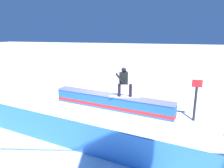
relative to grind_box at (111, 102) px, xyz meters
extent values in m
plane|color=white|center=(0.00, 0.00, -0.32)|extent=(120.00, 120.00, 0.00)
cube|color=blue|center=(0.00, 0.00, 0.01)|extent=(6.14, 1.69, 0.66)
cube|color=red|center=(0.00, 0.00, -0.15)|extent=(6.15, 1.70, 0.16)
cube|color=#8784A3|center=(0.00, 0.00, 0.36)|extent=(6.15, 1.75, 0.04)
cube|color=silver|center=(-0.70, 0.13, 0.39)|extent=(1.49, 0.59, 0.01)
cylinder|color=black|center=(-0.44, 0.19, 0.70)|extent=(0.17, 0.17, 0.60)
cylinder|color=black|center=(-0.96, 0.08, 0.70)|extent=(0.17, 0.17, 0.60)
cube|color=black|center=(-0.64, 0.14, 1.28)|extent=(0.44, 0.32, 0.56)
sphere|color=black|center=(-0.64, 0.14, 1.66)|extent=(0.22, 0.22, 0.22)
cylinder|color=black|center=(-0.50, 0.34, 1.31)|extent=(0.41, 0.17, 0.50)
cylinder|color=black|center=(-0.70, -0.04, 1.31)|extent=(0.14, 0.11, 0.55)
cube|color=#3681E2|center=(0.00, 3.90, 0.18)|extent=(8.68, 1.68, 0.99)
cylinder|color=#262628|center=(-3.77, 0.40, 0.42)|extent=(0.10, 0.10, 1.47)
cube|color=red|center=(-3.77, 0.40, 1.31)|extent=(0.40, 0.04, 0.30)
camera|label=1|loc=(-2.73, 9.18, 3.33)|focal=33.12mm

